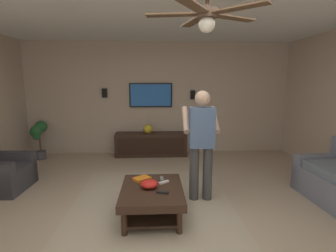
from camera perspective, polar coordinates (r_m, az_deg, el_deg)
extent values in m
plane|color=tan|center=(3.45, -0.68, -20.97)|extent=(8.10, 8.10, 0.00)
cube|color=#BCA893|center=(6.40, -2.03, 6.15)|extent=(0.10, 6.59, 2.71)
cube|color=tan|center=(3.80, -3.49, -17.80)|extent=(2.95, 2.30, 0.01)
cube|color=slate|center=(5.01, 30.42, -8.70)|extent=(0.22, 0.85, 0.58)
cube|color=#38383D|center=(5.11, -33.01, -9.66)|extent=(0.83, 0.83, 0.40)
cube|color=#38383D|center=(5.34, -31.28, -7.79)|extent=(0.19, 0.81, 0.56)
cube|color=#332116|center=(3.47, -3.57, -14.29)|extent=(1.00, 0.80, 0.10)
cylinder|color=#332116|center=(3.94, 1.31, -14.37)|extent=(0.07, 0.07, 0.30)
cylinder|color=#332116|center=(3.95, -8.30, -14.44)|extent=(0.07, 0.07, 0.30)
cylinder|color=#332116|center=(3.20, 2.55, -20.53)|extent=(0.07, 0.07, 0.30)
cylinder|color=#332116|center=(3.20, -9.71, -20.60)|extent=(0.07, 0.07, 0.30)
cube|color=black|center=(3.58, -3.53, -17.95)|extent=(0.88, 0.68, 0.03)
cube|color=#332116|center=(6.24, -3.75, -4.03)|extent=(0.44, 1.70, 0.55)
cube|color=black|center=(6.02, -3.77, -4.54)|extent=(0.01, 1.56, 0.39)
cube|color=black|center=(6.30, -3.85, 6.86)|extent=(0.05, 1.03, 0.58)
cube|color=blue|center=(6.28, -3.85, 6.85)|extent=(0.01, 0.97, 0.52)
cylinder|color=#3F3F3F|center=(3.95, 8.75, -10.39)|extent=(0.14, 0.14, 0.82)
cylinder|color=#3F3F3F|center=(3.92, 5.82, -10.47)|extent=(0.14, 0.14, 0.82)
cube|color=slate|center=(3.75, 7.52, -0.34)|extent=(0.23, 0.37, 0.58)
sphere|color=tan|center=(3.70, 7.67, 6.08)|extent=(0.22, 0.22, 0.22)
cylinder|color=tan|center=(3.95, 10.32, 1.42)|extent=(0.48, 0.11, 0.37)
cylinder|color=tan|center=(3.88, 3.94, 1.43)|extent=(0.48, 0.11, 0.37)
cube|color=white|center=(4.12, 6.73, 0.46)|extent=(0.04, 0.05, 0.16)
cylinder|color=#4C4C51|center=(6.65, -26.34, -5.76)|extent=(0.23, 0.23, 0.19)
cylinder|color=brown|center=(6.60, -26.51, -3.64)|extent=(0.03, 0.03, 0.31)
sphere|color=#235B2D|center=(6.55, -26.56, -0.17)|extent=(0.23, 0.23, 0.23)
sphere|color=#235B2D|center=(6.47, -27.17, -2.05)|extent=(0.17, 0.17, 0.17)
sphere|color=#235B2D|center=(6.58, -26.30, -0.08)|extent=(0.26, 0.26, 0.26)
sphere|color=#235B2D|center=(6.54, -27.29, -1.10)|extent=(0.26, 0.26, 0.26)
sphere|color=#235B2D|center=(6.62, -26.79, -0.57)|extent=(0.16, 0.16, 0.16)
ellipsoid|color=red|center=(3.44, -4.14, -12.70)|extent=(0.23, 0.23, 0.10)
cube|color=white|center=(3.59, -0.88, -12.34)|extent=(0.12, 0.15, 0.02)
cube|color=black|center=(3.28, -1.20, -14.51)|extent=(0.08, 0.16, 0.02)
cube|color=slate|center=(3.70, -1.37, -11.63)|extent=(0.15, 0.05, 0.02)
cube|color=orange|center=(3.71, -5.80, -11.55)|extent=(0.26, 0.27, 0.04)
sphere|color=gold|center=(6.11, -4.49, -0.64)|extent=(0.22, 0.22, 0.22)
cube|color=black|center=(6.38, 5.52, 6.89)|extent=(0.06, 0.12, 0.22)
cube|color=black|center=(6.42, -13.90, 7.12)|extent=(0.06, 0.12, 0.22)
cylinder|color=#4C3828|center=(2.74, 8.64, 23.39)|extent=(0.20, 0.20, 0.08)
sphere|color=silver|center=(2.72, 8.58, 21.34)|extent=(0.16, 0.16, 0.16)
cube|color=brown|center=(3.03, 5.84, 22.13)|extent=(0.57, 0.25, 0.02)
cube|color=brown|center=(2.75, 1.36, 23.45)|extent=(0.21, 0.57, 0.02)
cube|color=brown|center=(2.46, 5.65, 25.07)|extent=(0.54, 0.41, 0.02)
cube|color=brown|center=(2.60, 15.30, 23.95)|extent=(0.47, 0.49, 0.02)
cube|color=brown|center=(2.94, 14.03, 22.28)|extent=(0.35, 0.56, 0.02)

